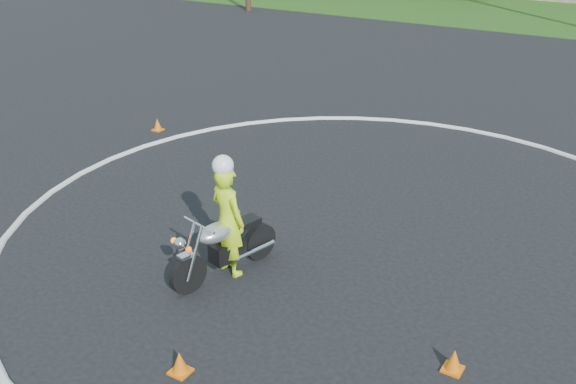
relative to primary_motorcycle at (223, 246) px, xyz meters
The scene contains 4 objects.
ground 1.31m from the primary_motorcycle, 27.78° to the right, with size 120.00×120.00×0.00m, color black.
course_markings 5.01m from the primary_motorcycle, 49.43° to the left, with size 19.05×19.05×0.12m.
primary_motorcycle is the anchor object (origin of this frame).
rider_primary_grp 0.44m from the primary_motorcycle, 87.83° to the left, with size 0.72×0.56×1.92m.
Camera 1 is at (4.14, -5.97, 5.23)m, focal length 40.00 mm.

